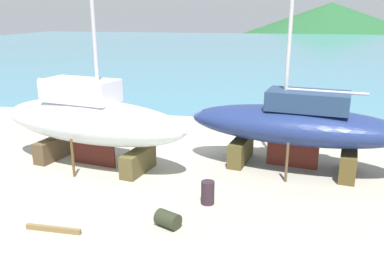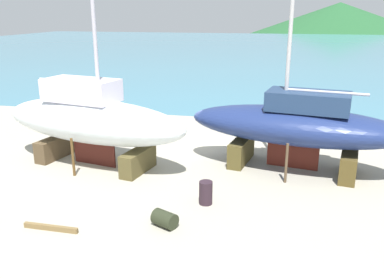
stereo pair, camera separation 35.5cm
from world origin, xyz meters
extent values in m
plane|color=#AAA492|center=(0.00, -3.35, 0.00)|extent=(42.44, 42.44, 0.00)
cube|color=teal|center=(0.00, 66.84, 0.00)|extent=(164.93, 119.17, 0.01)
cone|color=#24592E|center=(25.45, 172.86, 0.00)|extent=(126.72, 126.72, 22.15)
cube|color=brown|center=(-2.18, -3.75, 0.53)|extent=(1.12, 2.39, 1.07)
cube|color=brown|center=(-7.03, -2.83, 0.53)|extent=(1.12, 2.39, 1.07)
cylinder|color=brown|center=(-4.31, -1.73, 0.90)|extent=(0.12, 0.12, 1.80)
cylinder|color=brown|center=(-4.90, -4.84, 0.90)|extent=(0.12, 0.12, 1.80)
ellipsoid|color=white|center=(-4.61, -3.29, 2.22)|extent=(10.23, 4.67, 2.09)
cube|color=#4E1D16|center=(-4.61, -3.29, 0.44)|extent=(2.34, 0.52, 1.46)
cube|color=white|center=(-5.09, -3.19, 3.68)|extent=(3.81, 2.36, 1.04)
cylinder|color=#B8BDBE|center=(-5.82, -3.06, 4.06)|extent=(3.41, 0.77, 0.13)
cube|color=brown|center=(2.38, -1.35, 0.60)|extent=(1.11, 2.62, 1.20)
cube|color=brown|center=(7.34, -2.18, 0.60)|extent=(1.11, 2.62, 1.20)
cylinder|color=brown|center=(4.57, -3.49, 0.90)|extent=(0.12, 0.12, 1.80)
cylinder|color=brown|center=(5.15, -0.04, 0.90)|extent=(0.12, 0.12, 1.80)
ellipsoid|color=navy|center=(4.86, -1.76, 2.15)|extent=(10.46, 4.81, 1.73)
cube|color=#531C13|center=(4.86, -1.76, 0.68)|extent=(2.40, 0.48, 1.21)
cube|color=navy|center=(5.36, -1.85, 3.36)|extent=(3.89, 2.48, 0.86)
cylinder|color=silver|center=(6.10, -1.97, 3.83)|extent=(3.50, 0.71, 0.13)
cylinder|color=brown|center=(-10.73, 2.41, 0.39)|extent=(0.78, 0.78, 0.79)
cylinder|color=#2A301E|center=(0.49, -8.41, 0.29)|extent=(1.01, 0.88, 0.58)
cylinder|color=#2F202A|center=(1.54, -6.33, 0.47)|extent=(0.74, 0.74, 0.93)
cube|color=olive|center=(-3.28, -9.53, 0.09)|extent=(2.01, 0.13, 0.19)
camera|label=1|loc=(3.91, -20.77, 7.22)|focal=38.28mm
camera|label=2|loc=(4.26, -20.69, 7.22)|focal=38.28mm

